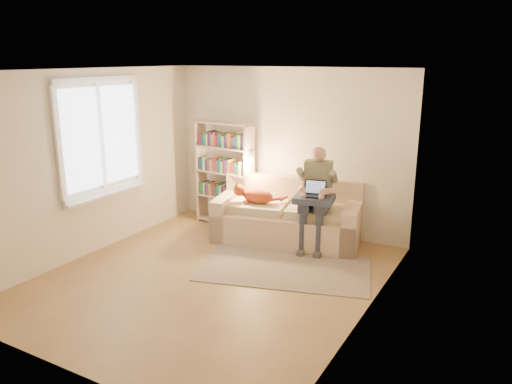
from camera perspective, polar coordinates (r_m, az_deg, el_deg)
The scene contains 14 objects.
floor at distance 6.53m, azimuth -5.19°, elevation -9.76°, with size 4.50×4.50×0.00m, color olive.
ceiling at distance 5.92m, azimuth -5.81°, elevation 13.70°, with size 4.00×4.50×0.02m, color white.
wall_left at distance 7.39m, azimuth -18.38°, elevation 3.14°, with size 0.02×4.50×2.60m, color silver.
wall_right at distance 5.25m, azimuth 12.80°, elevation -1.19°, with size 0.02×4.50×2.60m, color silver.
wall_back at distance 8.00m, azimuth 3.71°, elevation 4.77°, with size 4.00×0.02×2.60m, color silver.
wall_front at distance 4.51m, azimuth -21.95°, elevation -4.69°, with size 4.00×0.02×2.60m, color silver.
window at distance 7.47m, azimuth -17.03°, elevation 3.96°, with size 0.12×1.52×1.69m.
sofa at distance 7.69m, azimuth 3.69°, elevation -3.08°, with size 2.33×1.41×0.93m.
person at distance 7.31m, azimuth 6.88°, elevation 0.04°, with size 0.51×0.69×1.49m.
cat at distance 7.59m, azimuth -0.40°, elevation -0.36°, with size 0.73×0.37×0.28m.
blanket at distance 7.20m, azimuth 6.63°, elevation -0.78°, with size 0.56×0.46×0.09m, color #2B364C.
laptop at distance 7.18m, azimuth 6.67°, elevation 0.02°, with size 0.35×0.32×0.26m.
bookshelf at distance 8.24m, azimuth -3.61°, elevation 2.68°, with size 1.15×0.40×1.74m.
rug at distance 6.78m, azimuth 3.37°, elevation -8.67°, with size 2.24×1.32×0.01m, color gray.
Camera 1 is at (3.38, -4.86, 2.75)m, focal length 35.00 mm.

